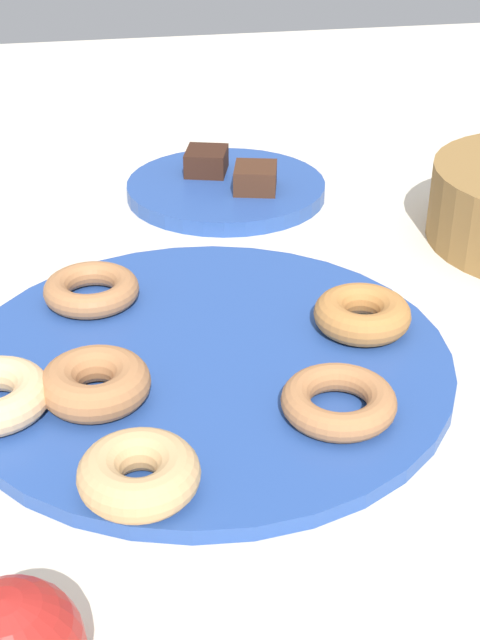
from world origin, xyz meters
TOP-DOWN VIEW (x-y plane):
  - ground_plane at (0.00, 0.00)m, footprint 2.40×2.40m
  - donut_plate at (0.00, 0.00)m, footprint 0.41×0.41m
  - donut_0 at (0.16, -0.07)m, footprint 0.11×0.11m
  - donut_1 at (0.05, -0.09)m, footprint 0.11×0.11m
  - donut_3 at (0.10, 0.09)m, footprint 0.12×0.12m
  - donut_4 at (-0.02, 0.14)m, footprint 0.11×0.11m
  - donut_5 at (-0.11, -0.09)m, footprint 0.12×0.12m
  - cake_plate at (-0.36, 0.08)m, footprint 0.24×0.24m
  - brownie_near at (-0.40, 0.06)m, footprint 0.07×0.06m
  - brownie_far at (-0.33, 0.11)m, footprint 0.06×0.06m

SIDE VIEW (x-z plane):
  - ground_plane at x=0.00m, z-range 0.00..0.00m
  - donut_plate at x=0.00m, z-range 0.00..0.01m
  - cake_plate at x=-0.36m, z-range 0.00..0.02m
  - donut_3 at x=0.10m, z-range 0.01..0.04m
  - donut_5 at x=-0.11m, z-range 0.01..0.04m
  - donut_4 at x=-0.02m, z-range 0.01..0.04m
  - donut_1 at x=0.05m, z-range 0.01..0.04m
  - donut_0 at x=0.16m, z-range 0.01..0.04m
  - brownie_near at x=-0.40m, z-range 0.02..0.05m
  - brownie_far at x=-0.33m, z-range 0.02..0.05m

